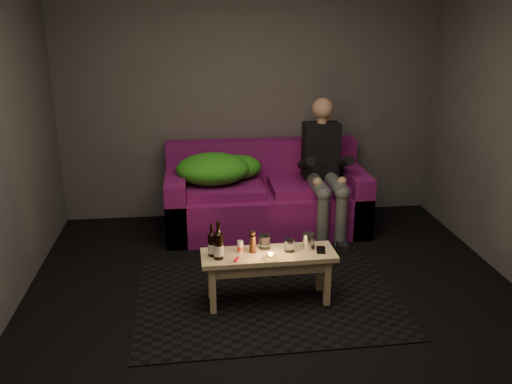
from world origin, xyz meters
TOP-DOWN VIEW (x-y plane):
  - floor at (0.00, 0.00)m, footprint 4.50×4.50m
  - room at (0.00, 0.47)m, footprint 4.50×4.50m
  - rug at (-0.07, 0.34)m, footprint 2.08×1.53m
  - sofa at (0.11, 1.82)m, footprint 2.01×0.91m
  - green_blanket at (-0.38, 1.81)m, footprint 0.89×0.60m
  - person at (0.68, 1.65)m, footprint 0.36×0.84m
  - coffee_table at (-0.07, 0.29)m, footprint 1.03×0.35m
  - beer_bottle_a at (-0.49, 0.29)m, footprint 0.06×0.06m
  - beer_bottle_b at (-0.45, 0.23)m, footprint 0.07×0.07m
  - salt_shaker at (-0.28, 0.32)m, footprint 0.05×0.05m
  - pepper_mill at (-0.19, 0.31)m, footprint 0.06×0.06m
  - tumbler_back at (-0.09, 0.38)m, footprint 0.11×0.11m
  - tealight at (-0.07, 0.18)m, footprint 0.06×0.06m
  - tumbler_front at (0.09, 0.30)m, footprint 0.09×0.09m
  - steel_cup at (0.25, 0.32)m, footprint 0.12×0.12m
  - smartphone at (0.34, 0.28)m, footprint 0.09×0.14m
  - red_lighter at (-0.32, 0.19)m, footprint 0.05×0.08m

SIDE VIEW (x-z plane):
  - floor at x=0.00m, z-range 0.00..0.00m
  - rug at x=-0.07m, z-range 0.00..0.01m
  - sofa at x=0.11m, z-range -0.12..0.75m
  - coffee_table at x=-0.07m, z-range 0.13..0.55m
  - smartphone at x=0.34m, z-range 0.42..0.43m
  - red_lighter at x=-0.32m, z-range 0.42..0.43m
  - tealight at x=-0.07m, z-range 0.42..0.47m
  - tumbler_front at x=0.09m, z-range 0.42..0.51m
  - salt_shaker at x=-0.28m, z-range 0.42..0.51m
  - tumbler_back at x=-0.09m, z-range 0.42..0.52m
  - steel_cup at x=0.25m, z-range 0.42..0.55m
  - pepper_mill at x=-0.19m, z-range 0.42..0.56m
  - beer_bottle_a at x=-0.49m, z-range 0.39..0.64m
  - beer_bottle_b at x=-0.45m, z-range 0.38..0.67m
  - green_blanket at x=-0.38m, z-range 0.50..0.80m
  - person at x=0.68m, z-range 0.02..1.37m
  - room at x=0.00m, z-range -0.61..3.89m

